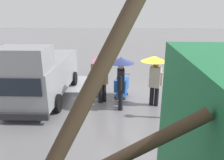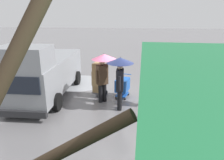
# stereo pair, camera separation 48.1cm
# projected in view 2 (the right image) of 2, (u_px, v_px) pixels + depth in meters

# --- Properties ---
(ground_plane) EXTENTS (90.00, 90.00, 0.00)m
(ground_plane) POSITION_uv_depth(u_px,v_px,m) (129.00, 98.00, 9.56)
(ground_plane) COLOR slate
(slush_patch_under_van) EXTENTS (2.83, 2.83, 0.01)m
(slush_patch_under_van) POSITION_uv_depth(u_px,v_px,m) (80.00, 83.00, 11.68)
(slush_patch_under_van) COLOR #999BA0
(slush_patch_under_van) RESTS_ON ground
(cargo_van_parked_right) EXTENTS (2.30, 5.39, 2.60)m
(cargo_van_parked_right) POSITION_uv_depth(u_px,v_px,m) (44.00, 72.00, 9.41)
(cargo_van_parked_right) COLOR gray
(cargo_van_parked_right) RESTS_ON ground
(shopping_cart_vendor) EXTENTS (0.72, 0.92, 1.04)m
(shopping_cart_vendor) POSITION_uv_depth(u_px,v_px,m) (122.00, 85.00, 9.54)
(shopping_cart_vendor) COLOR #1951B2
(shopping_cart_vendor) RESTS_ON ground
(hand_dolly_boxes) EXTENTS (0.68, 0.81, 1.59)m
(hand_dolly_boxes) POSITION_uv_depth(u_px,v_px,m) (99.00, 78.00, 9.58)
(hand_dolly_boxes) COLOR #515156
(hand_dolly_boxes) RESTS_ON ground
(pedestrian_pink_side) EXTENTS (1.04, 1.04, 2.15)m
(pedestrian_pink_side) POSITION_uv_depth(u_px,v_px,m) (103.00, 67.00, 8.75)
(pedestrian_pink_side) COLOR black
(pedestrian_pink_side) RESTS_ON ground
(pedestrian_black_side) EXTENTS (1.04, 1.04, 2.15)m
(pedestrian_black_side) POSITION_uv_depth(u_px,v_px,m) (120.00, 71.00, 8.07)
(pedestrian_black_side) COLOR black
(pedestrian_black_side) RESTS_ON ground
(pedestrian_white_side) EXTENTS (1.04, 1.04, 2.15)m
(pedestrian_white_side) POSITION_uv_depth(u_px,v_px,m) (155.00, 70.00, 8.32)
(pedestrian_white_side) COLOR black
(pedestrian_white_side) RESTS_ON ground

